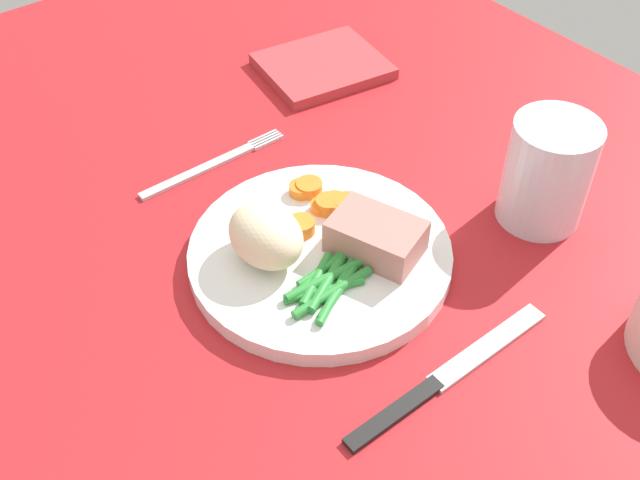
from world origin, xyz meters
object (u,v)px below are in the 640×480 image
object	(u,v)px
water_glass	(546,179)
napkin	(323,66)
dinner_plate	(320,255)
meat_portion	(376,237)
knife	(445,378)
fork	(213,164)

from	to	relation	value
water_glass	napkin	world-z (taller)	water_glass
dinner_plate	meat_portion	xyz separation A→B (cm)	(3.13, 3.65, 2.40)
dinner_plate	knife	xyz separation A→B (cm)	(15.86, -0.29, -0.60)
fork	water_glass	world-z (taller)	water_glass
meat_portion	knife	bearing A→B (deg)	-17.16
meat_portion	water_glass	size ratio (longest dim) A/B	0.76
meat_portion	napkin	size ratio (longest dim) A/B	0.57
fork	knife	xyz separation A→B (cm)	(33.06, -0.03, -0.00)
water_glass	fork	bearing A→B (deg)	-141.30
dinner_plate	meat_portion	bearing A→B (deg)	49.40
dinner_plate	water_glass	xyz separation A→B (cm)	(7.86, 19.82, 3.53)
knife	dinner_plate	bearing A→B (deg)	177.91
fork	dinner_plate	bearing A→B (deg)	-1.64
dinner_plate	fork	distance (cm)	17.21
knife	napkin	distance (cm)	44.73
meat_portion	knife	distance (cm)	13.66
meat_portion	knife	world-z (taller)	meat_portion
fork	water_glass	distance (cm)	32.38
water_glass	knife	bearing A→B (deg)	-68.30
fork	knife	bearing A→B (deg)	-2.55
fork	knife	size ratio (longest dim) A/B	0.81
fork	napkin	size ratio (longest dim) A/B	1.21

